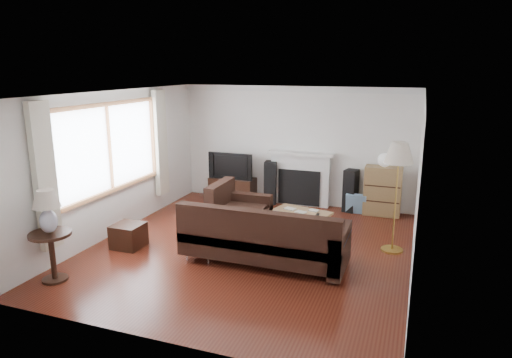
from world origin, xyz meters
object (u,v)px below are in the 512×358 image
(side_table, at_px, (53,257))
(tv_stand, at_px, (233,189))
(sectional_sofa, at_px, (264,235))
(coffee_table, at_px, (301,221))
(floor_lamp, at_px, (396,198))
(bookshelf, at_px, (383,191))

(side_table, bearing_deg, tv_stand, 79.84)
(sectional_sofa, xyz_separation_m, side_table, (-2.54, -1.58, -0.08))
(tv_stand, bearing_deg, side_table, -100.16)
(side_table, bearing_deg, coffee_table, 47.72)
(sectional_sofa, distance_m, floor_lamp, 2.16)
(tv_stand, bearing_deg, sectional_sofa, -59.15)
(bookshelf, xyz_separation_m, side_table, (-4.01, -4.52, -0.14))
(sectional_sofa, height_order, side_table, sectional_sofa)
(coffee_table, xyz_separation_m, floor_lamp, (1.60, -0.34, 0.69))
(bookshelf, relative_size, side_table, 1.40)
(bookshelf, height_order, side_table, bookshelf)
(bookshelf, bearing_deg, tv_stand, -179.40)
(tv_stand, xyz_separation_m, coffee_table, (1.94, -1.46, -0.05))
(bookshelf, relative_size, sectional_sofa, 0.37)
(bookshelf, height_order, sectional_sofa, bookshelf)
(tv_stand, height_order, coffee_table, tv_stand)
(tv_stand, bearing_deg, coffee_table, -37.01)
(coffee_table, bearing_deg, floor_lamp, 1.49)
(sectional_sofa, relative_size, floor_lamp, 1.51)
(tv_stand, distance_m, coffee_table, 2.43)
(bookshelf, distance_m, coffee_table, 1.98)
(tv_stand, bearing_deg, bookshelf, 0.60)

